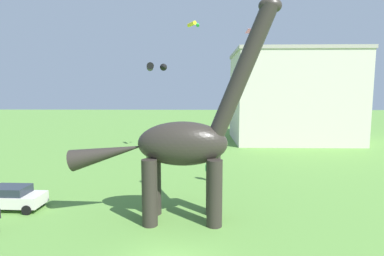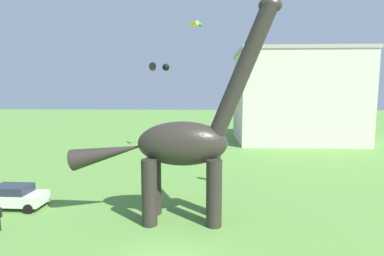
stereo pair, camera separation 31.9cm
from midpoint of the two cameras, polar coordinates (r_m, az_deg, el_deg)
The scene contains 8 objects.
dinosaur_sculpture at distance 18.13m, azimuth -2.46°, elevation -2.91°, with size 12.37×2.62×12.93m.
parked_sedan_left at distance 23.97m, azimuth -30.97°, elevation -10.99°, with size 4.24×2.02×1.55m.
person_far_spectator at distance 26.90m, azimuth 2.84°, elevation -7.66°, with size 0.63×0.28×1.70m.
kite_high_right at distance 39.36m, azimuth 11.00°, elevation 17.26°, with size 1.80×1.47×0.35m.
kite_near_low at distance 37.13m, azimuth -0.03°, elevation 18.74°, with size 1.62×1.60×0.46m.
kite_mid_left at distance 33.19m, azimuth -7.53°, elevation 11.21°, with size 2.40×2.67×0.76m.
kite_apex at distance 34.54m, azimuth 9.65°, elevation 12.68°, with size 0.87×0.87×0.88m.
background_building_block at distance 50.68m, azimuth 17.83°, elevation 5.59°, with size 18.23×13.53×13.95m.
Camera 1 is at (1.32, -12.59, 7.71)m, focal length 28.69 mm.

